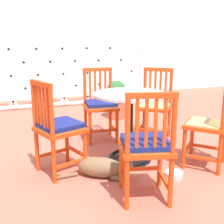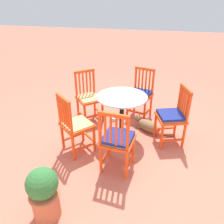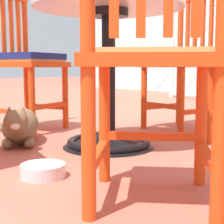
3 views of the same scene
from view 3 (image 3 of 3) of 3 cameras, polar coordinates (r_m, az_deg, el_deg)
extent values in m
plane|color=#BC604C|center=(1.87, -4.79, -5.76)|extent=(24.00, 24.00, 0.00)
cylinder|color=white|center=(5.12, 9.44, 9.30)|extent=(0.06, 0.06, 1.26)
cube|color=white|center=(4.98, 11.56, 9.33)|extent=(1.14, 0.02, 1.14)
cube|color=white|center=(4.72, 16.19, 9.33)|extent=(1.14, 0.02, 1.14)
cube|color=white|center=(4.98, 11.56, 9.33)|extent=(1.14, 0.02, 1.14)
cube|color=white|center=(4.72, 16.19, 9.33)|extent=(1.14, 0.02, 1.14)
cone|color=black|center=(1.90, -0.53, -3.99)|extent=(0.48, 0.48, 0.10)
torus|color=black|center=(1.90, -0.53, -4.73)|extent=(0.44, 0.44, 0.04)
cylinder|color=black|center=(1.87, -0.55, 5.78)|extent=(0.07, 0.07, 0.66)
cylinder|color=black|center=(1.89, -0.56, 15.32)|extent=(0.20, 0.20, 0.04)
cylinder|color=beige|center=(1.89, -0.56, 16.29)|extent=(0.76, 0.76, 0.02)
cylinder|color=#D64214|center=(2.22, 10.82, 2.04)|extent=(0.04, 0.04, 0.45)
cylinder|color=#D64214|center=(2.47, 5.04, 2.61)|extent=(0.04, 0.04, 0.45)
cylinder|color=#D64214|center=(2.47, 16.39, 7.71)|extent=(0.04, 0.04, 0.91)
cylinder|color=#D64214|center=(2.69, 10.60, 7.79)|extent=(0.04, 0.04, 0.91)
cube|color=#D64214|center=(2.36, 13.60, 0.17)|extent=(0.06, 0.34, 0.03)
cube|color=#D64214|center=(2.59, 7.86, 0.89)|extent=(0.06, 0.34, 0.03)
cube|color=#D64214|center=(2.35, 7.76, 1.00)|extent=(0.34, 0.06, 0.03)
cube|color=#D64214|center=(2.45, 10.75, 7.34)|extent=(0.44, 0.44, 0.04)
cube|color=tan|center=(2.45, 10.76, 7.85)|extent=(0.38, 0.38, 0.02)
cube|color=#D64214|center=(2.53, 15.31, 12.83)|extent=(0.03, 0.02, 0.39)
cube|color=#D64214|center=(2.57, 14.10, 12.76)|extent=(0.03, 0.02, 0.39)
cube|color=#D64214|center=(2.62, 12.93, 12.70)|extent=(0.03, 0.02, 0.39)
cube|color=#D64214|center=(2.66, 11.80, 12.62)|extent=(0.03, 0.02, 0.39)
cube|color=navy|center=(2.45, 10.78, 8.55)|extent=(0.39, 0.39, 0.04)
cylinder|color=#D64214|center=(2.49, -7.35, 2.62)|extent=(0.04, 0.04, 0.45)
cylinder|color=#D64214|center=(2.22, -12.47, 2.00)|extent=(0.04, 0.04, 0.45)
cylinder|color=#D64214|center=(2.69, -13.37, 7.72)|extent=(0.04, 0.04, 0.91)
cube|color=#D64214|center=(2.60, -10.37, 0.86)|extent=(0.33, 0.14, 0.03)
cube|color=#D64214|center=(2.34, -15.57, 0.07)|extent=(0.33, 0.14, 0.03)
cube|color=#D64214|center=(2.36, -9.74, 1.00)|extent=(0.14, 0.33, 0.03)
cube|color=#D64214|center=(2.45, -13.02, 7.28)|extent=(0.51, 0.51, 0.04)
cube|color=tan|center=(2.45, -13.03, 7.79)|extent=(0.45, 0.45, 0.02)
cube|color=#D64214|center=(2.66, -14.50, 12.56)|extent=(0.03, 0.03, 0.39)
cube|color=#D64214|center=(2.61, -15.54, 12.64)|extent=(0.03, 0.03, 0.39)
cube|color=#D64214|center=(2.56, -16.62, 12.72)|extent=(0.03, 0.03, 0.39)
cube|color=navy|center=(2.45, -13.05, 8.49)|extent=(0.46, 0.46, 0.04)
cylinder|color=#D64214|center=(1.30, -1.20, -1.28)|extent=(0.04, 0.04, 0.45)
cylinder|color=#D64214|center=(1.30, 13.83, -1.46)|extent=(0.04, 0.04, 0.45)
cylinder|color=#D64214|center=(0.95, -3.82, 9.59)|extent=(0.04, 0.04, 0.91)
cylinder|color=#D64214|center=(0.95, 17.03, 9.29)|extent=(0.04, 0.04, 0.91)
cube|color=#D64214|center=(1.15, -2.25, -6.69)|extent=(0.25, 0.27, 0.03)
cube|color=#D64214|center=(1.15, 14.85, -6.88)|extent=(0.25, 0.27, 0.03)
cube|color=#D64214|center=(1.30, 6.29, -3.78)|extent=(0.27, 0.25, 0.03)
cube|color=#D64214|center=(1.11, 6.51, 8.00)|extent=(0.56, 0.56, 0.04)
cube|color=tan|center=(1.11, 6.53, 9.13)|extent=(0.49, 0.49, 0.02)
cylinder|color=#D64214|center=(2.02, 15.29, 1.43)|extent=(0.04, 0.04, 0.45)
cube|color=#D64214|center=(1.87, 16.79, -0.76)|extent=(0.28, 0.24, 0.03)
ellipsoid|color=brown|center=(2.08, -14.20, -2.00)|extent=(0.48, 0.40, 0.19)
ellipsoid|color=silver|center=(1.98, -14.40, -2.73)|extent=(0.23, 0.22, 0.14)
sphere|color=brown|center=(1.82, -14.82, -1.50)|extent=(0.12, 0.12, 0.12)
ellipsoid|color=silver|center=(1.78, -14.92, -2.08)|extent=(0.06, 0.07, 0.04)
cone|color=brown|center=(1.83, -13.84, 0.25)|extent=(0.04, 0.04, 0.04)
cone|color=brown|center=(1.83, -15.84, 0.21)|extent=(0.04, 0.04, 0.04)
ellipsoid|color=brown|center=(1.92, -12.86, -4.70)|extent=(0.13, 0.11, 0.05)
ellipsoid|color=brown|center=(1.93, -16.12, -4.74)|extent=(0.13, 0.11, 0.05)
cylinder|color=brown|center=(2.40, -15.99, -2.62)|extent=(0.22, 0.05, 0.04)
cylinder|color=silver|center=(1.41, -10.79, -9.02)|extent=(0.17, 0.17, 0.05)
camera|label=1|loc=(3.10, -73.65, 18.36)|focal=46.63mm
camera|label=2|loc=(4.94, 24.37, 26.19)|focal=35.57mm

